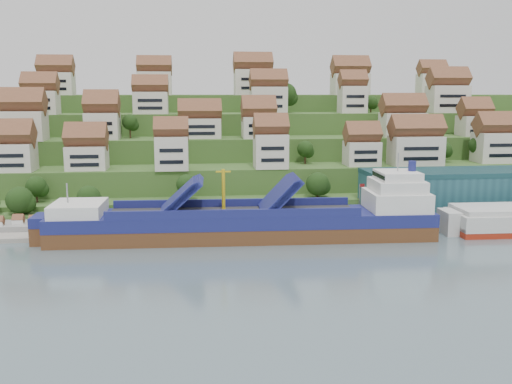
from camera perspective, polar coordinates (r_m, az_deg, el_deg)
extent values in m
plane|color=slate|center=(127.87, 3.75, -4.55)|extent=(300.00, 300.00, 0.00)
cube|color=gray|center=(146.53, 10.40, -2.38)|extent=(180.00, 14.00, 2.20)
cube|color=gray|center=(141.81, -20.98, -3.54)|extent=(45.00, 20.00, 1.00)
cube|color=#2D4C1E|center=(211.10, -0.48, 1.77)|extent=(260.00, 128.00, 4.00)
cube|color=#2D4C1E|center=(215.57, -0.62, 2.88)|extent=(260.00, 118.00, 11.00)
cube|color=#2D4C1E|center=(223.08, -0.84, 4.02)|extent=(260.00, 102.00, 18.00)
cube|color=#2D4C1E|center=(230.68, -1.05, 5.09)|extent=(260.00, 86.00, 25.00)
cube|color=#2D4C1E|center=(239.38, -1.27, 5.98)|extent=(260.00, 68.00, 31.00)
cube|color=beige|center=(166.85, -23.10, 3.21)|extent=(10.98, 8.66, 7.43)
cube|color=beige|center=(163.55, -16.53, 3.30)|extent=(10.74, 8.57, 6.46)
cube|color=beige|center=(157.54, -8.43, 3.86)|extent=(8.95, 7.03, 9.16)
cube|color=beige|center=(159.77, 1.48, 4.11)|extent=(9.13, 7.62, 9.49)
cube|color=beige|center=(168.39, 10.53, 3.80)|extent=(9.56, 7.73, 6.91)
cube|color=beige|center=(172.62, 15.66, 4.00)|extent=(14.66, 8.26, 8.43)
cube|color=beige|center=(187.84, 22.89, 4.13)|extent=(12.66, 8.31, 8.99)
cube|color=beige|center=(180.85, -22.33, 6.13)|extent=(13.10, 8.90, 8.58)
cube|color=beige|center=(179.20, -15.09, 6.40)|extent=(9.87, 8.98, 7.91)
cube|color=beige|center=(178.00, -5.63, 6.37)|extent=(12.73, 7.90, 6.07)
cube|color=beige|center=(177.01, 0.26, 6.48)|extent=(10.01, 8.56, 6.57)
cube|color=beige|center=(190.11, 14.43, 6.54)|extent=(13.56, 8.18, 7.49)
cube|color=beige|center=(199.69, 20.96, 6.19)|extent=(9.38, 8.04, 6.41)
cube|color=beige|center=(196.68, -20.70, 8.36)|extent=(10.61, 7.86, 7.44)
cube|color=beige|center=(192.26, -10.48, 8.76)|extent=(11.16, 7.30, 7.14)
cube|color=beige|center=(194.14, 1.25, 9.17)|extent=(11.95, 7.79, 8.81)
cube|color=beige|center=(199.60, 9.62, 9.10)|extent=(8.81, 7.14, 9.08)
cube|color=beige|center=(211.06, 18.59, 8.79)|extent=(13.14, 8.47, 9.27)
cube|color=beige|center=(215.11, -19.33, 10.16)|extent=(11.78, 8.03, 7.78)
cube|color=beige|center=(209.80, -10.09, 10.63)|extent=(11.71, 7.51, 8.17)
cube|color=beige|center=(209.92, -0.31, 10.91)|extent=(13.39, 8.15, 9.08)
cube|color=beige|center=(217.95, 9.38, 10.56)|extent=(13.11, 8.73, 7.75)
cube|color=beige|center=(231.78, 17.15, 10.24)|extent=(10.18, 7.05, 7.93)
ellipsoid|color=#1E3C14|center=(156.49, -21.12, 0.53)|extent=(5.35, 5.35, 5.35)
ellipsoid|color=#1E3C14|center=(153.64, 6.18, 0.80)|extent=(6.32, 6.32, 6.32)
ellipsoid|color=#1E3C14|center=(149.90, -6.97, 0.76)|extent=(5.34, 5.34, 5.34)
ellipsoid|color=#1E3C14|center=(182.83, 18.33, 4.04)|extent=(4.68, 4.68, 4.68)
ellipsoid|color=#1E3C14|center=(187.39, 21.27, 4.39)|extent=(5.43, 5.43, 5.43)
ellipsoid|color=#1E3C14|center=(169.69, 4.95, 4.31)|extent=(4.87, 4.87, 4.87)
ellipsoid|color=#1E3C14|center=(193.91, 13.75, 6.99)|extent=(4.15, 4.15, 4.15)
ellipsoid|color=#1E3C14|center=(183.85, -16.23, 6.45)|extent=(4.87, 4.87, 4.87)
ellipsoid|color=#1E3C14|center=(180.82, -12.51, 6.85)|extent=(4.79, 4.79, 4.79)
ellipsoid|color=#1E3C14|center=(197.76, 2.99, 9.76)|extent=(7.48, 7.48, 7.48)
ellipsoid|color=#1E3C14|center=(205.18, 8.92, 9.25)|extent=(4.50, 4.50, 4.50)
ellipsoid|color=#1E3C14|center=(205.84, 11.44, 8.77)|extent=(4.55, 4.55, 4.55)
ellipsoid|color=#1E3C14|center=(148.75, -22.56, -0.74)|extent=(6.49, 6.49, 6.49)
ellipsoid|color=#1E3C14|center=(145.08, -16.38, -0.52)|extent=(5.79, 5.79, 5.79)
cube|color=#21505A|center=(159.51, 21.31, 0.33)|extent=(60.00, 15.00, 10.00)
cylinder|color=gray|center=(140.26, 10.28, -0.80)|extent=(0.16, 0.16, 8.00)
cube|color=maroon|center=(139.82, 10.56, 0.66)|extent=(1.20, 0.05, 0.80)
cube|color=white|center=(142.05, -22.63, -2.97)|extent=(2.40, 2.20, 2.20)
cube|color=white|center=(139.58, -21.22, -3.09)|extent=(2.40, 2.20, 2.20)
cube|color=white|center=(140.05, -19.48, -2.94)|extent=(2.40, 2.20, 2.20)
cube|color=#56321A|center=(126.30, -1.27, -4.24)|extent=(84.17, 16.08, 5.37)
cube|color=navy|center=(125.46, -1.28, -2.64)|extent=(84.18, 16.21, 2.79)
cube|color=silver|center=(127.94, -17.34, -1.62)|extent=(11.20, 12.64, 2.79)
cube|color=#262628|center=(125.07, -2.27, -2.03)|extent=(54.06, 13.00, 0.32)
cube|color=navy|center=(124.47, -7.72, -0.46)|extent=(8.49, 12.15, 7.42)
cube|color=navy|center=(125.11, 2.15, -0.32)|extent=(8.09, 12.14, 7.85)
cylinder|color=gold|center=(124.11, -3.27, 0.09)|extent=(0.78, 0.78, 9.66)
cube|color=silver|center=(131.22, 13.87, -0.84)|extent=(13.34, 12.72, 4.29)
cube|color=silver|center=(130.64, 13.93, 0.64)|extent=(11.15, 11.35, 2.68)
cube|color=silver|center=(130.31, 13.97, 1.62)|extent=(8.95, 9.98, 1.93)
cylinder|color=navy|center=(131.10, 15.34, 2.50)|extent=(1.78, 1.78, 2.36)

